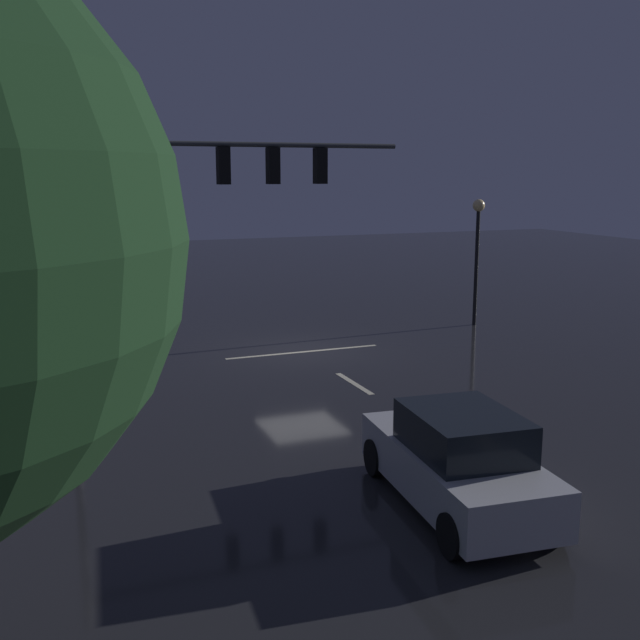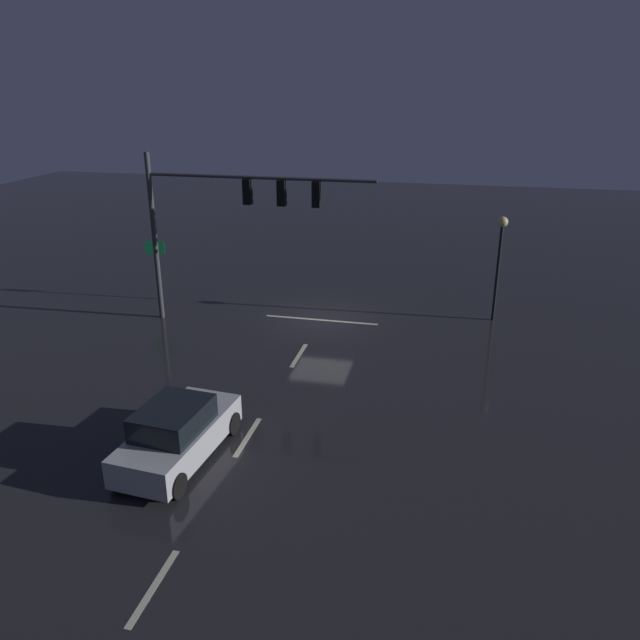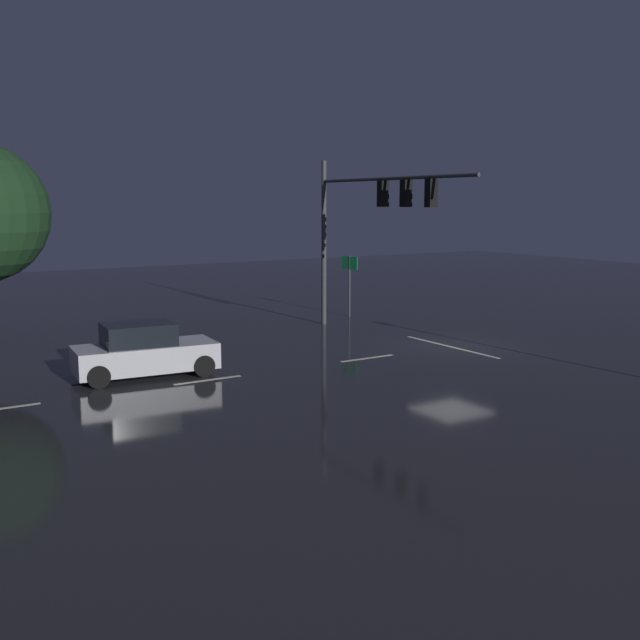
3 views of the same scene
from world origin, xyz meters
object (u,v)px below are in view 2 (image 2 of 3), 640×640
street_lamp_left_kerb (500,248)px  route_sign (156,257)px  car_approaching (178,433)px  traffic_signal_assembly (229,207)px

street_lamp_left_kerb → route_sign: 15.59m
street_lamp_left_kerb → route_sign: size_ratio=1.58×
car_approaching → street_lamp_left_kerb: 15.93m
traffic_signal_assembly → car_approaching: (-2.08, 10.15, -4.23)m
traffic_signal_assembly → street_lamp_left_kerb: (-10.91, -2.88, -1.79)m
street_lamp_left_kerb → traffic_signal_assembly: bearing=14.8°
car_approaching → street_lamp_left_kerb: (-8.84, -13.03, 2.45)m
car_approaching → route_sign: 14.11m
street_lamp_left_kerb → route_sign: street_lamp_left_kerb is taller
car_approaching → traffic_signal_assembly: bearing=-78.4°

